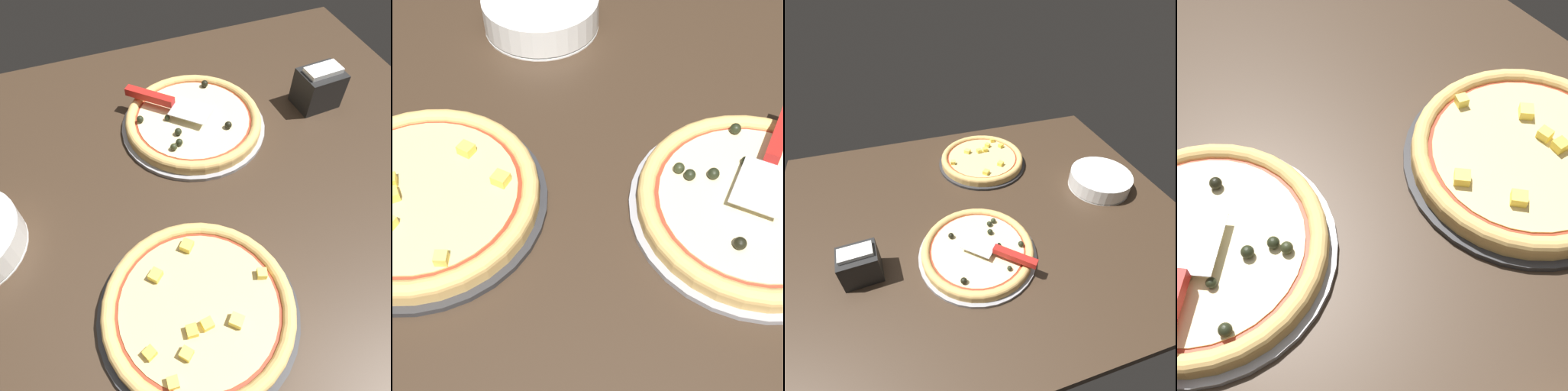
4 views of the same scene
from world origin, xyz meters
The scene contains 8 objects.
ground_plane centered at (0.00, 0.00, -1.80)cm, with size 140.72×113.63×3.60cm, color #38281C.
pizza_pan_front centered at (-6.32, -16.23, 0.50)cm, with size 36.30×36.30×1.00cm, color #939399.
pizza_front centered at (-6.29, -16.22, 2.44)cm, with size 34.12×34.12×3.98cm.
pizza_pan_back centered at (9.60, 29.39, 0.50)cm, with size 36.44×36.44×1.00cm, color #2D2D30.
pizza_back centered at (9.61, 29.40, 2.61)cm, with size 34.25×34.25×3.89cm.
serving_spatula centered at (0.50, -22.84, 5.79)cm, with size 19.58×18.90×2.00cm.
plate_stack centered at (48.12, 1.21, 3.15)cm, with size 22.71×22.71×6.30cm.
napkin_holder centered at (-40.08, -13.50, 5.18)cm, with size 11.29×9.30×10.97cm.
Camera 3 is at (-23.13, -72.53, 76.28)cm, focal length 28.00 mm.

